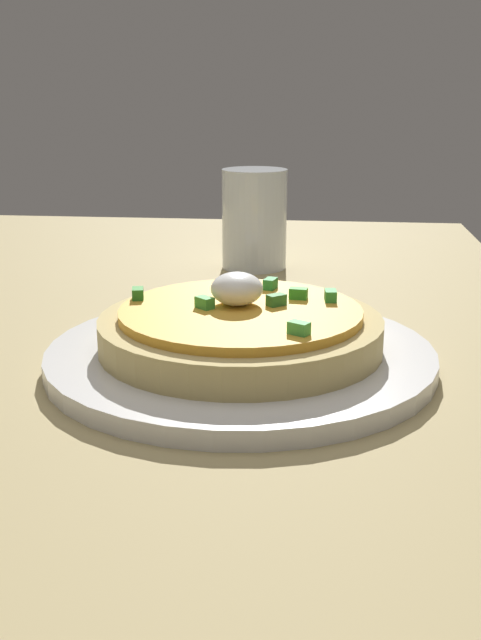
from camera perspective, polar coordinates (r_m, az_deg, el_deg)
The scene contains 4 objects.
dining_table at distance 54.44cm, azimuth -12.29°, elevation -4.95°, with size 127.73×74.08×2.84cm, color tan.
plate at distance 53.04cm, azimuth 0.00°, elevation -2.74°, with size 27.22×27.22×1.30cm, color silver.
pizza at distance 52.40cm, azimuth -0.00°, elevation -0.56°, with size 19.80×19.80×5.19cm.
cup_near at distance 81.63cm, azimuth 1.06°, elevation 7.44°, with size 6.97×6.97×10.62cm.
Camera 1 is at (-47.75, -16.82, 21.45)cm, focal length 42.16 mm.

